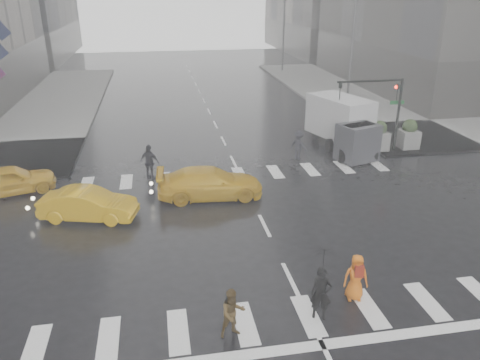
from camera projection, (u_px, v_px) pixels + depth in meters
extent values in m
plane|color=black|center=(264.00, 225.00, 19.90)|extent=(120.00, 120.00, 0.00)
cube|color=slate|center=(445.00, 108.00, 38.99)|extent=(35.00, 35.00, 0.15)
cube|color=#312F2C|center=(479.00, 62.00, 48.38)|extent=(26.05, 26.05, 4.40)
cube|color=#312F2C|center=(362.00, 35.00, 74.74)|extent=(26.05, 26.05, 4.40)
cylinder|color=black|center=(398.00, 116.00, 27.96)|extent=(0.16, 0.16, 4.50)
cylinder|color=black|center=(370.00, 81.00, 26.80)|extent=(4.00, 0.12, 0.12)
imported|color=black|center=(397.00, 92.00, 27.36)|extent=(0.16, 0.20, 1.00)
imported|color=black|center=(340.00, 91.00, 26.70)|extent=(0.16, 0.20, 1.00)
sphere|color=#FF190C|center=(396.00, 87.00, 27.23)|extent=(0.20, 0.20, 0.20)
cube|color=#0D6121|center=(397.00, 103.00, 27.94)|extent=(0.90, 0.03, 0.22)
cylinder|color=#59595B|center=(351.00, 55.00, 36.35)|extent=(0.20, 0.20, 9.00)
cylinder|color=#59595B|center=(284.00, 32.00, 54.53)|extent=(0.20, 0.20, 9.00)
cube|color=slate|center=(347.00, 142.00, 28.24)|extent=(1.10, 1.10, 1.10)
sphere|color=#1F2F15|center=(348.00, 130.00, 27.93)|extent=(0.90, 0.90, 0.90)
cube|color=slate|center=(378.00, 141.00, 28.57)|extent=(1.10, 1.10, 1.10)
sphere|color=#1F2F15|center=(379.00, 128.00, 28.26)|extent=(0.90, 0.90, 0.90)
cube|color=slate|center=(408.00, 139.00, 28.90)|extent=(1.10, 1.10, 1.10)
sphere|color=#1F2F15|center=(410.00, 126.00, 28.59)|extent=(0.90, 0.90, 0.90)
imported|color=black|center=(321.00, 294.00, 14.05)|extent=(0.73, 0.60, 1.74)
imported|color=black|center=(324.00, 262.00, 13.62)|extent=(1.23, 1.24, 0.88)
imported|color=#463419|center=(233.00, 313.00, 13.35)|extent=(0.85, 0.71, 1.55)
imported|color=#D5620F|center=(356.00, 277.00, 14.96)|extent=(0.87, 0.67, 1.59)
cube|color=maroon|center=(359.00, 271.00, 14.66)|extent=(0.31, 0.22, 0.40)
imported|color=black|center=(150.00, 162.00, 24.40)|extent=(1.28, 1.12, 1.87)
imported|color=black|center=(298.00, 145.00, 27.23)|extent=(1.20, 1.25, 1.74)
imported|color=#D59B0B|center=(10.00, 180.00, 22.73)|extent=(4.46, 2.83, 1.41)
imported|color=#D59B0B|center=(88.00, 204.00, 20.24)|extent=(4.36, 2.43, 1.36)
imported|color=#D59B0B|center=(210.00, 183.00, 22.34)|extent=(4.50, 2.21, 1.45)
cube|color=silver|center=(340.00, 117.00, 29.22)|extent=(2.19, 4.20, 2.47)
cube|color=#2D2D32|center=(357.00, 142.00, 26.84)|extent=(2.10, 1.65, 2.10)
cube|color=black|center=(359.00, 132.00, 26.59)|extent=(1.83, 0.82, 0.82)
cylinder|color=black|center=(342.00, 156.00, 26.79)|extent=(0.26, 0.82, 0.82)
cylinder|color=black|center=(373.00, 154.00, 27.11)|extent=(0.26, 0.82, 0.82)
cylinder|color=black|center=(329.00, 145.00, 28.62)|extent=(0.26, 0.82, 0.82)
cylinder|color=black|center=(359.00, 144.00, 28.94)|extent=(0.26, 0.82, 0.82)
cylinder|color=black|center=(316.00, 134.00, 30.95)|extent=(0.26, 0.82, 0.82)
cylinder|color=black|center=(343.00, 132.00, 31.26)|extent=(0.26, 0.82, 0.82)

